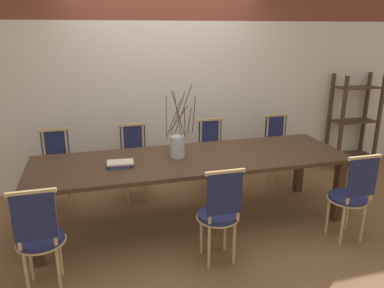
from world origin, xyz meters
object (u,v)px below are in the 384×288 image
object	(u,v)px
chair_far_center	(212,152)
vase_centerpiece	(178,145)
book_stack	(120,164)
shelving_rack	(353,121)
chair_near_center	(352,194)
dining_table	(192,164)

from	to	relation	value
chair_far_center	vase_centerpiece	bearing A→B (deg)	48.97
book_stack	shelving_rack	bearing A→B (deg)	17.32
shelving_rack	vase_centerpiece	bearing A→B (deg)	-161.37
chair_near_center	vase_centerpiece	world-z (taller)	vase_centerpiece
dining_table	vase_centerpiece	distance (m)	0.26
dining_table	shelving_rack	world-z (taller)	shelving_rack
chair_near_center	chair_far_center	world-z (taller)	same
chair_far_center	book_stack	bearing A→B (deg)	34.16
dining_table	shelving_rack	size ratio (longest dim) A/B	2.34
dining_table	chair_far_center	bearing A→B (deg)	57.88
dining_table	vase_centerpiece	bearing A→B (deg)	157.20
vase_centerpiece	shelving_rack	world-z (taller)	vase_centerpiece
book_stack	shelving_rack	xyz separation A→B (m)	(3.59, 1.12, -0.07)
dining_table	vase_centerpiece	world-z (taller)	vase_centerpiece
dining_table	chair_far_center	world-z (taller)	chair_far_center
chair_far_center	shelving_rack	world-z (taller)	shelving_rack
dining_table	chair_near_center	world-z (taller)	chair_near_center
chair_near_center	chair_far_center	bearing A→B (deg)	119.40
shelving_rack	dining_table	bearing A→B (deg)	-159.45
chair_far_center	book_stack	xyz separation A→B (m)	(-1.25, -0.85, 0.26)
vase_centerpiece	dining_table	bearing A→B (deg)	-22.80
chair_near_center	shelving_rack	xyz separation A→B (m)	(1.45, 1.86, 0.20)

